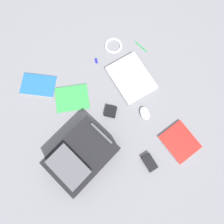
% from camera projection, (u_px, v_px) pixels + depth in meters
% --- Properties ---
extents(ground_plane, '(3.52, 3.52, 0.00)m').
position_uv_depth(ground_plane, '(107.00, 110.00, 1.56)').
color(ground_plane, slate).
extents(backpack, '(0.51, 0.45, 0.22)m').
position_uv_depth(backpack, '(81.00, 156.00, 1.38)').
color(backpack, black).
rests_on(backpack, ground_plane).
extents(laptop, '(0.31, 0.38, 0.03)m').
position_uv_depth(laptop, '(131.00, 78.00, 1.60)').
color(laptop, '#929296').
rests_on(laptop, ground_plane).
extents(book_blue, '(0.30, 0.26, 0.02)m').
position_uv_depth(book_blue, '(72.00, 98.00, 1.57)').
color(book_blue, silver).
rests_on(book_blue, ground_plane).
extents(book_red, '(0.26, 0.28, 0.02)m').
position_uv_depth(book_red, '(180.00, 142.00, 1.49)').
color(book_red, silver).
rests_on(book_red, ground_plane).
extents(book_manual, '(0.31, 0.28, 0.02)m').
position_uv_depth(book_manual, '(39.00, 85.00, 1.59)').
color(book_manual, silver).
rests_on(book_manual, ground_plane).
extents(computer_mouse, '(0.08, 0.11, 0.04)m').
position_uv_depth(computer_mouse, '(145.00, 113.00, 1.53)').
color(computer_mouse, silver).
rests_on(computer_mouse, ground_plane).
extents(cable_coil, '(0.14, 0.14, 0.02)m').
position_uv_depth(cable_coil, '(113.00, 46.00, 1.67)').
color(cable_coil, silver).
rests_on(cable_coil, ground_plane).
extents(power_brick, '(0.08, 0.12, 0.04)m').
position_uv_depth(power_brick, '(149.00, 162.00, 1.45)').
color(power_brick, black).
rests_on(power_brick, ground_plane).
extents(pen_black, '(0.05, 0.13, 0.01)m').
position_uv_depth(pen_black, '(141.00, 47.00, 1.67)').
color(pen_black, '#198C33').
rests_on(pen_black, ground_plane).
extents(earbud_pouch, '(0.12, 0.12, 0.03)m').
position_uv_depth(earbud_pouch, '(111.00, 111.00, 1.54)').
color(earbud_pouch, black).
rests_on(earbud_pouch, ground_plane).
extents(usb_stick, '(0.03, 0.05, 0.01)m').
position_uv_depth(usb_stick, '(96.00, 61.00, 1.64)').
color(usb_stick, '#191999').
rests_on(usb_stick, ground_plane).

